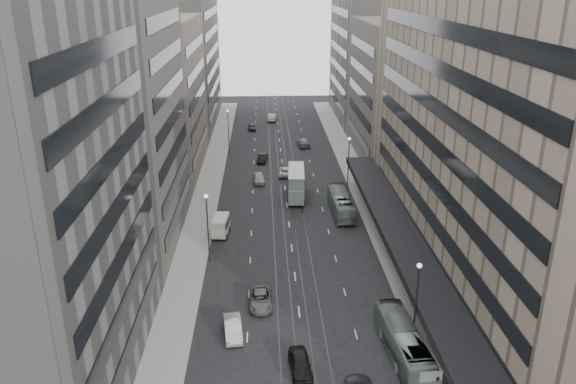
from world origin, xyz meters
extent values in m
plane|color=black|center=(0.00, 0.00, 0.00)|extent=(220.00, 220.00, 0.00)
cube|color=gray|center=(12.00, 37.50, 0.07)|extent=(4.00, 125.00, 0.15)
cube|color=gray|center=(-12.00, 37.50, 0.07)|extent=(4.00, 125.00, 0.15)
cube|color=#7E6F5C|center=(21.50, 8.00, 15.00)|extent=(15.00, 60.00, 30.00)
cube|color=black|center=(12.00, 8.00, 4.00)|extent=(4.40, 60.00, 0.50)
cube|color=#49433F|center=(21.50, 52.00, 12.00)|extent=(15.00, 28.00, 24.00)
cube|color=slate|center=(21.50, 82.00, 14.00)|extent=(15.00, 32.00, 28.00)
cube|color=slate|center=(-21.50, -8.00, 15.00)|extent=(15.00, 28.00, 30.00)
cube|color=#49433F|center=(-21.50, 19.00, 17.00)|extent=(15.00, 26.00, 34.00)
cube|color=#776A5C|center=(-21.50, 46.00, 12.50)|extent=(15.00, 28.00, 25.00)
cube|color=slate|center=(-21.50, 79.00, 14.00)|extent=(15.00, 38.00, 28.00)
cylinder|color=#262628|center=(9.70, -5.00, 4.00)|extent=(0.16, 0.16, 8.00)
sphere|color=silver|center=(9.70, -5.00, 8.10)|extent=(0.44, 0.44, 0.44)
cylinder|color=#262628|center=(9.70, 35.00, 4.00)|extent=(0.16, 0.16, 8.00)
sphere|color=silver|center=(9.70, 35.00, 8.10)|extent=(0.44, 0.44, 0.44)
cylinder|color=#262628|center=(-9.70, 12.00, 4.00)|extent=(0.16, 0.16, 8.00)
sphere|color=silver|center=(-9.70, 12.00, 8.10)|extent=(0.44, 0.44, 0.44)
cylinder|color=#262628|center=(-9.70, 55.00, 4.00)|extent=(0.16, 0.16, 8.00)
sphere|color=silver|center=(-9.70, 55.00, 8.10)|extent=(0.44, 0.44, 0.44)
imported|color=slate|center=(8.50, -6.36, 1.47)|extent=(3.18, 10.68, 2.93)
imported|color=gray|center=(7.36, 25.65, 1.45)|extent=(2.67, 10.49, 2.91)
cube|color=gray|center=(1.50, 31.52, 1.50)|extent=(2.69, 8.29, 2.09)
cube|color=gray|center=(1.50, 31.52, 3.46)|extent=(2.63, 7.96, 1.82)
cube|color=silver|center=(1.50, 31.52, 4.42)|extent=(2.69, 8.29, 0.11)
cylinder|color=black|center=(0.21, 28.64, 0.45)|extent=(0.30, 0.92, 0.91)
cylinder|color=black|center=(2.48, 28.52, 0.45)|extent=(0.30, 0.92, 0.91)
cylinder|color=black|center=(0.52, 34.52, 0.45)|extent=(0.30, 0.92, 0.91)
cylinder|color=black|center=(2.79, 34.41, 0.45)|extent=(0.30, 0.92, 0.91)
cube|color=#575C5E|center=(9.20, -9.31, 0.91)|extent=(2.29, 4.60, 1.16)
cube|color=#A1A29E|center=(9.20, -9.31, 1.94)|extent=(2.24, 4.51, 0.91)
cylinder|color=black|center=(8.13, -7.94, 0.33)|extent=(0.25, 0.68, 0.66)
cylinder|color=black|center=(9.98, -7.76, 0.33)|extent=(0.25, 0.68, 0.66)
cube|color=white|center=(-8.83, 19.09, 0.92)|extent=(2.11, 4.06, 1.20)
cube|color=beige|center=(-8.83, 19.09, 1.99)|extent=(2.07, 3.97, 0.95)
cylinder|color=black|center=(-9.82, 17.88, 0.31)|extent=(0.23, 0.64, 0.63)
cylinder|color=black|center=(-8.07, 17.72, 0.31)|extent=(0.23, 0.64, 0.63)
cylinder|color=black|center=(-9.59, 20.45, 0.31)|extent=(0.23, 0.64, 0.63)
cylinder|color=black|center=(-7.83, 20.29, 0.31)|extent=(0.23, 0.64, 0.63)
imported|color=black|center=(-0.48, -7.90, 0.73)|extent=(2.04, 4.38, 1.45)
imported|color=beige|center=(-6.30, -2.53, 0.72)|extent=(2.03, 4.52, 1.44)
imported|color=#57585A|center=(-3.79, 2.36, 0.67)|extent=(2.32, 4.88, 1.35)
imported|color=#AA9F8C|center=(-4.08, 38.60, 0.75)|extent=(2.08, 4.52, 1.50)
imported|color=black|center=(-3.50, 49.45, 0.69)|extent=(2.00, 4.34, 1.38)
imported|color=beige|center=(0.43, 42.09, 0.67)|extent=(2.53, 4.96, 1.34)
imported|color=slate|center=(4.49, 59.19, 0.74)|extent=(2.57, 5.26, 1.47)
imported|color=black|center=(-5.69, 72.29, 0.66)|extent=(1.86, 4.00, 1.32)
imported|color=#B9AB99|center=(-1.08, 80.62, 0.83)|extent=(2.33, 5.23, 1.67)
camera|label=1|loc=(-3.22, -46.25, 30.64)|focal=35.00mm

